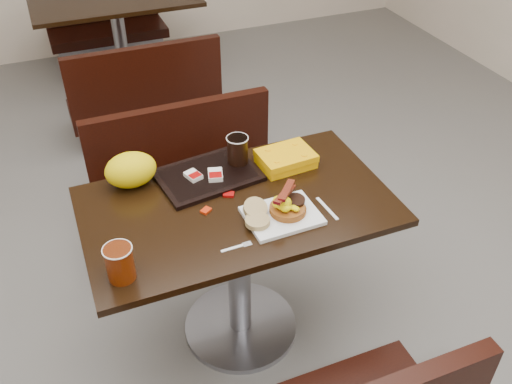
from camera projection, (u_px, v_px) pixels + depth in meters
name	position (u px, v px, depth m)	size (l,w,h in m)	color
floor	(241.00, 327.00, 2.64)	(6.00, 7.00, 0.01)	slate
table_near	(239.00, 271.00, 2.42)	(1.20, 0.70, 0.75)	black
bench_near_n	(193.00, 184.00, 2.94)	(1.00, 0.46, 0.72)	black
table_far	(121.00, 46.00, 4.33)	(1.20, 0.70, 0.75)	black
bench_far_s	(142.00, 87.00, 3.83)	(1.00, 0.46, 0.72)	black
bench_far_n	(106.00, 18.00, 4.86)	(1.00, 0.46, 0.72)	black
platter	(282.00, 216.00, 2.12)	(0.27, 0.21, 0.02)	white
pancake_stack	(288.00, 209.00, 2.11)	(0.14, 0.14, 0.03)	#9D471A
sausage_patty	(294.00, 200.00, 2.12)	(0.08, 0.08, 0.01)	black
scrambled_eggs	(284.00, 204.00, 2.07)	(0.09, 0.08, 0.05)	#FFF305
bacon_strips	(285.00, 193.00, 2.07)	(0.15, 0.07, 0.01)	#46050B
muffin_bottom	(257.00, 221.00, 2.06)	(0.09, 0.09, 0.02)	tan
muffin_top	(255.00, 208.00, 2.10)	(0.09, 0.09, 0.02)	tan
coffee_cup_near	(120.00, 263.00, 1.83)	(0.09, 0.09, 0.13)	#8E2E05
fork	(232.00, 248.00, 1.98)	(0.12, 0.02, 0.00)	white
knife	(327.00, 208.00, 2.16)	(0.15, 0.01, 0.00)	white
condiment_syrup	(206.00, 210.00, 2.14)	(0.04, 0.03, 0.01)	red
condiment_ketchup	(229.00, 194.00, 2.22)	(0.04, 0.03, 0.01)	#8C0504
tray	(208.00, 175.00, 2.32)	(0.40, 0.29, 0.02)	black
hashbrown_sleeve_left	(193.00, 176.00, 2.29)	(0.05, 0.07, 0.02)	silver
hashbrown_sleeve_right	(215.00, 175.00, 2.29)	(0.06, 0.08, 0.02)	silver
coffee_cup_far	(238.00, 150.00, 2.35)	(0.09, 0.09, 0.12)	black
clamshell	(286.00, 159.00, 2.38)	(0.23, 0.17, 0.06)	#F8A904
paper_bag	(131.00, 170.00, 2.24)	(0.21, 0.15, 0.14)	yellow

